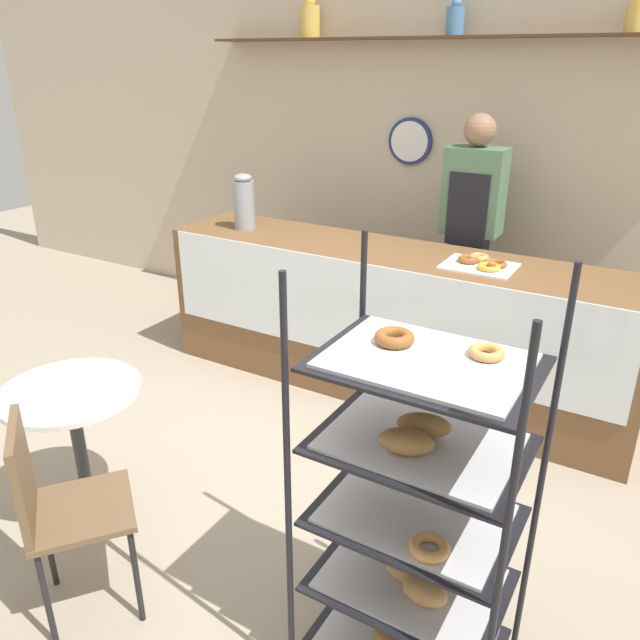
{
  "coord_description": "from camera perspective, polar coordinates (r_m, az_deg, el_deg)",
  "views": [
    {
      "loc": [
        1.52,
        -2.09,
        2.09
      ],
      "look_at": [
        0.0,
        0.48,
        0.82
      ],
      "focal_mm": 35.0,
      "sensor_mm": 36.0,
      "label": 1
    }
  ],
  "objects": [
    {
      "name": "ground_plane",
      "position": [
        3.32,
        -4.4,
        -16.0
      ],
      "size": [
        14.0,
        14.0,
        0.0
      ],
      "primitive_type": "plane",
      "color": "gray"
    },
    {
      "name": "back_wall",
      "position": [
        4.78,
        12.07,
        13.85
      ],
      "size": [
        10.0,
        0.3,
        2.7
      ],
      "color": "beige",
      "rests_on": "ground_plane"
    },
    {
      "name": "display_counter",
      "position": [
        4.1,
        6.34,
        -0.14
      ],
      "size": [
        3.09,
        0.65,
        0.96
      ],
      "color": "brown",
      "rests_on": "ground_plane"
    },
    {
      "name": "pastry_rack",
      "position": [
        2.2,
        8.68,
        -17.97
      ],
      "size": [
        0.7,
        0.51,
        1.55
      ],
      "color": "black",
      "rests_on": "ground_plane"
    },
    {
      "name": "person_worker",
      "position": [
        4.32,
        13.52,
        7.41
      ],
      "size": [
        0.38,
        0.23,
        1.76
      ],
      "color": "#282833",
      "rests_on": "ground_plane"
    },
    {
      "name": "cafe_table",
      "position": [
        3.12,
        -21.46,
        -8.79
      ],
      "size": [
        0.63,
        0.63,
        0.71
      ],
      "color": "#262628",
      "rests_on": "ground_plane"
    },
    {
      "name": "cafe_chair",
      "position": [
        2.64,
        -23.07,
        -14.9
      ],
      "size": [
        0.53,
        0.53,
        0.88
      ],
      "rotation": [
        0.0,
        0.0,
        8.76
      ],
      "color": "black",
      "rests_on": "ground_plane"
    },
    {
      "name": "coffee_carafe",
      "position": [
        4.42,
        -6.97,
        10.66
      ],
      "size": [
        0.15,
        0.15,
        0.38
      ],
      "color": "gray",
      "rests_on": "display_counter"
    },
    {
      "name": "donut_tray_counter",
      "position": [
        3.72,
        14.51,
        5.01
      ],
      "size": [
        0.4,
        0.32,
        0.05
      ],
      "color": "white",
      "rests_on": "display_counter"
    }
  ]
}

